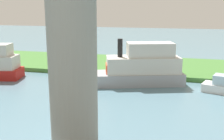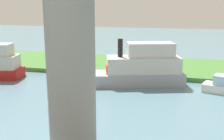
# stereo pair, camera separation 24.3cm
# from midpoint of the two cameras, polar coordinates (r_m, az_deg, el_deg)

# --- Properties ---
(ground_plane) EXTENTS (160.00, 160.00, 0.00)m
(ground_plane) POSITION_cam_midpoint_polar(r_m,az_deg,el_deg) (31.59, 2.04, -1.59)
(ground_plane) COLOR slate
(grassy_bank) EXTENTS (80.00, 12.00, 0.50)m
(grassy_bank) POSITION_cam_midpoint_polar(r_m,az_deg,el_deg) (37.25, 4.19, 0.97)
(grassy_bank) COLOR #427533
(grassy_bank) RESTS_ON ground
(bridge_pylon) EXTENTS (2.70, 2.70, 10.57)m
(bridge_pylon) POSITION_cam_midpoint_polar(r_m,az_deg,el_deg) (15.33, -8.01, 3.23)
(bridge_pylon) COLOR #9E998E
(bridge_pylon) RESTS_ON ground
(person_on_bank) EXTENTS (0.46, 0.46, 1.39)m
(person_on_bank) POSITION_cam_midpoint_polar(r_m,az_deg,el_deg) (35.09, -6.50, 1.78)
(person_on_bank) COLOR #2D334C
(person_on_bank) RESTS_ON grassy_bank
(mooring_post) EXTENTS (0.20, 0.20, 0.81)m
(mooring_post) POSITION_cam_midpoint_polar(r_m,az_deg,el_deg) (33.68, -6.64, 0.81)
(mooring_post) COLOR brown
(mooring_post) RESTS_ON grassy_bank
(houseboat_blue) EXTENTS (9.73, 5.86, 4.72)m
(houseboat_blue) POSITION_cam_midpoint_polar(r_m,az_deg,el_deg) (28.78, 6.23, 0.51)
(houseboat_blue) COLOR #99999E
(houseboat_blue) RESTS_ON ground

